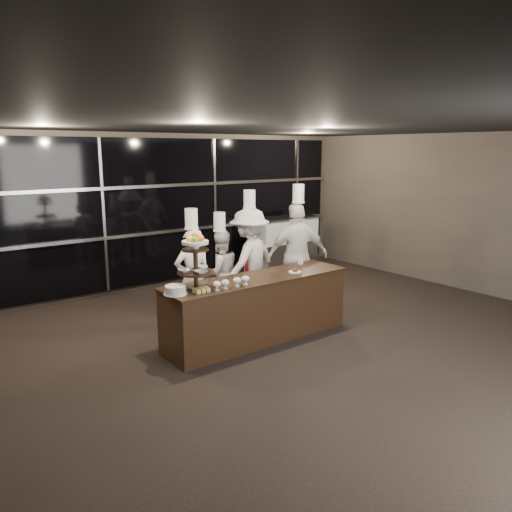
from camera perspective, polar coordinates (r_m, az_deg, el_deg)
room at (r=6.05m, az=11.10°, el=0.59°), size 10.00×10.00×10.00m
window_wall at (r=9.98m, az=-10.63°, el=5.07°), size 8.60×0.10×2.80m
buffet_counter at (r=7.16m, az=0.19°, el=-5.97°), size 2.84×0.74×0.92m
display_stand at (r=6.39m, az=-6.93°, el=-0.15°), size 0.48×0.48×0.74m
compotes at (r=6.49m, az=-2.85°, el=-2.94°), size 0.57×0.11×0.12m
layer_cake at (r=6.28m, az=-9.19°, el=-3.87°), size 0.30×0.30×0.11m
pastry_squares at (r=6.33m, az=-6.26°, el=-3.89°), size 0.20×0.13×0.05m
small_plate at (r=7.34m, az=4.50°, el=-1.74°), size 0.20×0.20×0.05m
chef_cup at (r=7.86m, az=5.11°, el=-0.67°), size 0.08×0.08×0.07m
display_case at (r=11.01m, az=3.15°, el=1.59°), size 1.52×0.66×1.24m
chef_a at (r=7.63m, az=-7.23°, el=-2.31°), size 0.63×0.49×1.83m
chef_b at (r=8.19m, az=-4.11°, el=-1.81°), size 0.76×0.63×1.70m
chef_c at (r=8.24m, az=-0.73°, el=-0.52°), size 1.28×0.98×2.05m
chef_d at (r=8.43m, az=4.74°, el=0.02°), size 1.16×0.80×2.13m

